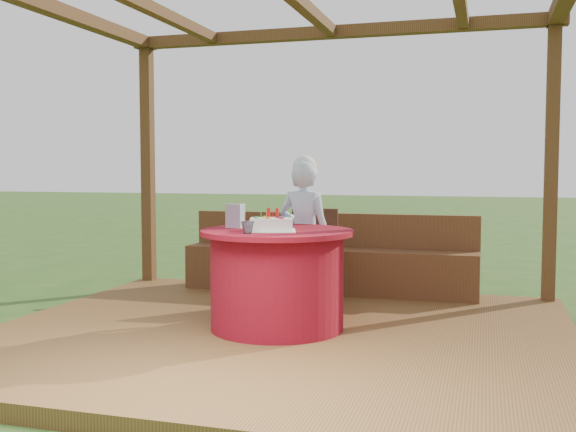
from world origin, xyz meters
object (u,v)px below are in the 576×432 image
Objects in this scene: chair at (313,251)px; birthday_cake at (271,224)px; bench at (328,266)px; gift_bag at (235,216)px; elderly_woman at (304,234)px; table at (277,279)px; drinking_glass at (248,228)px.

birthday_cake reaches higher than chair.
bench is 1.76m from gift_bag.
elderly_woman reaches higher than bench.
table is 12.24× the size of drinking_glass.
elderly_woman reaches higher than gift_bag.
table is 1.05m from chair.
drinking_glass is (-0.14, -2.06, 0.57)m from bench.
chair is (-0.01, -0.63, 0.23)m from bench.
chair reaches higher than drinking_glass.
bench is 3.38× the size of chair.
chair is 1.20m from birthday_cake.
elderly_woman is 0.81m from birthday_cake.
elderly_woman is at bearing 63.18° from gift_bag.
elderly_woman is 0.76m from gift_bag.
bench is 1.68m from table.
table is 0.62m from gift_bag.
chair is 9.04× the size of drinking_glass.
birthday_cake is at bearing -93.74° from elderly_woman.
table is at bearing 83.08° from birthday_cake.
elderly_woman reaches higher than birthday_cake.
bench is 2.14m from drinking_glass.
table is at bearing -91.24° from chair.
bench is 30.59× the size of drinking_glass.
chair is at bearing 84.73° from drinking_glass.
bench is at bearing 89.06° from table.
chair is at bearing 75.22° from gift_bag.
drinking_glass is (-0.13, -1.42, 0.34)m from chair.
gift_bag is 1.98× the size of drinking_glass.
drinking_glass is (0.27, -0.46, -0.05)m from gift_bag.
chair is 1.11m from gift_bag.
bench is 6.51× the size of birthday_cake.
gift_bag reaches higher than bench.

